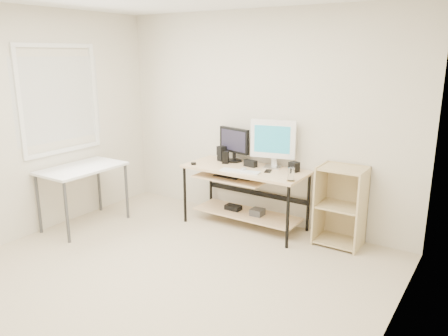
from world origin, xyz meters
TOP-DOWN VIEW (x-y plane):
  - room at (-0.14, 0.04)m, footprint 4.01×4.01m
  - desk at (-0.03, 1.66)m, footprint 1.50×0.65m
  - side_table at (-1.68, 0.60)m, footprint 0.60×1.00m
  - shelf_unit at (1.15, 1.82)m, footprint 0.50×0.40m
  - black_monitor at (-0.29, 1.86)m, footprint 0.47×0.20m
  - white_imac at (0.26, 1.84)m, footprint 0.54×0.18m
  - keyboard at (0.04, 1.46)m, footprint 0.49×0.20m
  - mouse at (0.05, 1.53)m, footprint 0.09×0.13m
  - center_speaker at (0.02, 1.74)m, footprint 0.17×0.10m
  - speaker_left at (-0.44, 1.80)m, footprint 0.12×0.12m
  - speaker_right at (0.56, 1.81)m, footprint 0.12×0.12m
  - audio_controller at (-0.31, 1.70)m, footprint 0.09×0.08m
  - volume_puck at (-0.62, 1.44)m, footprint 0.07×0.07m
  - smartphone at (0.30, 1.66)m, footprint 0.11×0.15m
  - coaster at (0.69, 1.45)m, footprint 0.10×0.10m
  - drinking_glass at (0.69, 1.45)m, footprint 0.08×0.08m

SIDE VIEW (x-z plane):
  - shelf_unit at x=1.15m, z-range 0.00..0.90m
  - desk at x=-0.03m, z-range 0.16..0.91m
  - side_table at x=-1.68m, z-range 0.30..1.05m
  - coaster at x=0.69m, z-range 0.75..0.76m
  - smartphone at x=0.30m, z-range 0.75..0.76m
  - keyboard at x=0.04m, z-range 0.75..0.77m
  - volume_puck at x=-0.62m, z-range 0.75..0.78m
  - mouse at x=0.05m, z-range 0.75..0.79m
  - center_speaker at x=0.02m, z-range 0.75..0.83m
  - speaker_right at x=0.56m, z-range 0.75..0.87m
  - drinking_glass at x=0.69m, z-range 0.76..0.90m
  - audio_controller at x=-0.31m, z-range 0.75..0.91m
  - speaker_left at x=-0.44m, z-range 0.75..0.94m
  - black_monitor at x=-0.29m, z-range 0.78..1.21m
  - white_imac at x=0.26m, z-range 0.79..1.37m
  - room at x=-0.14m, z-range 0.01..2.63m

